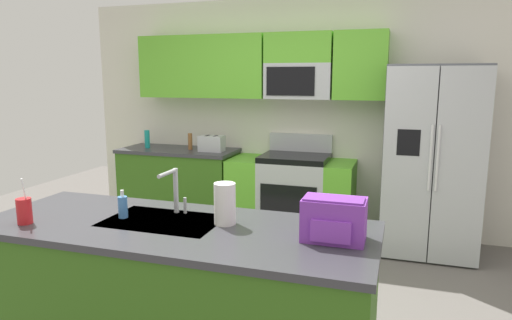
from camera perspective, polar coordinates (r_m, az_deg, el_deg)
ground_plane at (r=3.59m, az=-2.66°, el=-18.44°), size 9.00×9.00×0.00m
kitchen_wall_unit at (r=5.19m, az=3.86°, el=7.48°), size 5.20×0.43×2.60m
back_counter at (r=5.51m, az=-9.59°, el=-3.22°), size 1.37×0.63×0.90m
range_oven at (r=5.05m, az=4.45°, el=-4.46°), size 1.36×0.61×1.10m
refrigerator at (r=4.75m, az=21.14°, el=-0.11°), size 0.90×0.76×1.85m
island_counter at (r=2.83m, az=-9.95°, el=-16.60°), size 2.30×0.88×0.90m
toaster at (r=5.18m, az=-5.60°, el=2.08°), size 0.28×0.16×0.18m
pepper_mill at (r=5.34m, az=-8.28°, el=2.33°), size 0.05×0.05×0.19m
bottle_teal at (r=5.56m, az=-13.52°, el=2.57°), size 0.06×0.06×0.21m
sink_faucet at (r=2.82m, az=-10.21°, el=-3.40°), size 0.08×0.21×0.28m
drink_cup_red at (r=2.94m, az=-27.11°, el=-5.70°), size 0.08×0.08×0.27m
soap_dispenser at (r=2.84m, az=-16.40°, el=-5.65°), size 0.06×0.06×0.17m
paper_towel_roll at (r=2.60m, az=-3.94°, el=-5.50°), size 0.12×0.12×0.24m
backpack at (r=2.38m, az=9.76°, el=-7.27°), size 0.32×0.22×0.23m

